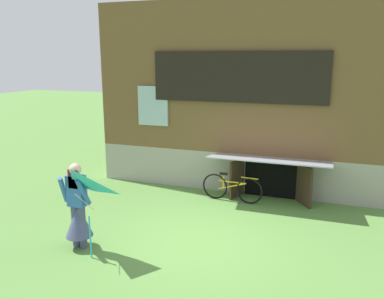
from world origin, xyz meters
name	(u,v)px	position (x,y,z in m)	size (l,w,h in m)	color
ground_plane	(201,239)	(0.00, 0.00, 0.00)	(60.00, 60.00, 0.00)	#56843D
log_house	(255,92)	(0.00, 5.57, 2.55)	(8.04, 6.25, 5.09)	#9E998E
person	(78,213)	(-2.11, -1.13, 0.71)	(0.61, 0.53, 1.69)	#474C75
kite	(72,191)	(-1.81, -1.65, 1.35)	(0.96, 0.94, 1.65)	#2DB2CC
bicycle_yellow	(232,188)	(0.07, 2.32, 0.36)	(1.60, 0.17, 0.73)	black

